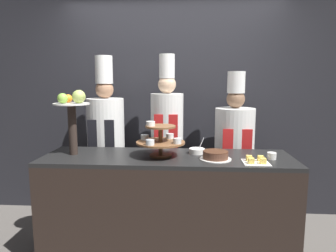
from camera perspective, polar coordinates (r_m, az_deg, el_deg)
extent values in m
cube|color=#232328|center=(3.56, 1.00, 5.57)|extent=(10.00, 0.06, 2.80)
cube|color=black|center=(2.78, -0.14, -15.48)|extent=(2.17, 0.63, 0.90)
cube|color=black|center=(2.63, -0.15, -6.10)|extent=(2.17, 0.63, 0.03)
cylinder|color=brown|center=(2.61, -1.42, -5.63)|extent=(0.19, 0.19, 0.02)
cylinder|color=brown|center=(2.58, -1.43, -2.89)|extent=(0.04, 0.04, 0.27)
cylinder|color=brown|center=(2.58, -1.43, -3.16)|extent=(0.42, 0.42, 0.02)
cylinder|color=brown|center=(2.56, -1.44, -0.10)|extent=(0.26, 0.26, 0.02)
cylinder|color=silver|center=(2.67, -4.44, -2.15)|extent=(0.07, 0.07, 0.04)
cylinder|color=red|center=(2.67, -4.43, -2.30)|extent=(0.06, 0.06, 0.03)
cylinder|color=silver|center=(2.44, -3.43, -3.13)|extent=(0.07, 0.07, 0.04)
cylinder|color=beige|center=(2.44, -3.43, -3.28)|extent=(0.06, 0.06, 0.03)
cylinder|color=silver|center=(2.50, 1.77, -2.85)|extent=(0.07, 0.07, 0.04)
cylinder|color=green|center=(2.50, 1.77, -3.01)|extent=(0.06, 0.06, 0.03)
cylinder|color=silver|center=(2.72, 0.36, -1.93)|extent=(0.07, 0.07, 0.04)
cylinder|color=gold|center=(2.72, 0.36, -2.07)|extent=(0.06, 0.06, 0.03)
cylinder|color=white|center=(2.54, -3.32, 0.45)|extent=(0.07, 0.07, 0.04)
cylinder|color=#2D231E|center=(2.77, -17.71, -0.69)|extent=(0.07, 0.07, 0.44)
cylinder|color=white|center=(2.75, -17.92, 4.03)|extent=(0.31, 0.31, 0.01)
sphere|color=#ADC160|center=(2.70, -16.62, 5.39)|extent=(0.11, 0.11, 0.11)
sphere|color=orange|center=(2.82, -18.48, 5.00)|extent=(0.07, 0.07, 0.07)
sphere|color=#84B742|center=(2.71, -19.44, 4.99)|extent=(0.09, 0.09, 0.09)
cylinder|color=white|center=(2.54, 9.01, -6.21)|extent=(0.26, 0.26, 0.01)
cylinder|color=brown|center=(2.53, 9.03, -5.49)|extent=(0.21, 0.21, 0.06)
cylinder|color=#472819|center=(2.53, 9.05, -4.79)|extent=(0.21, 0.21, 0.01)
cylinder|color=white|center=(2.66, 19.15, -5.40)|extent=(0.07, 0.07, 0.06)
cube|color=white|center=(2.51, 16.38, -6.70)|extent=(0.20, 0.20, 0.01)
cube|color=#EFCC56|center=(2.45, 15.55, -6.39)|extent=(0.04, 0.04, 0.04)
cube|color=#EFCC56|center=(2.47, 17.66, -6.36)|extent=(0.04, 0.04, 0.04)
cube|color=#EFCC56|center=(2.53, 15.19, -5.93)|extent=(0.04, 0.04, 0.04)
cube|color=#EFCC56|center=(2.55, 17.23, -5.91)|extent=(0.04, 0.04, 0.04)
cylinder|color=white|center=(2.72, 5.52, -4.75)|extent=(0.14, 0.14, 0.05)
cylinder|color=#BCBCC1|center=(2.71, 6.35, -3.35)|extent=(0.05, 0.01, 0.11)
cube|color=#38332D|center=(3.48, -11.44, -11.03)|extent=(0.30, 0.16, 0.86)
cylinder|color=white|center=(3.32, -11.80, 0.46)|extent=(0.40, 0.40, 0.54)
cube|color=black|center=(3.15, -12.66, -1.99)|extent=(0.28, 0.01, 0.35)
sphere|color=#A37556|center=(3.29, -11.99, 6.81)|extent=(0.19, 0.19, 0.19)
cylinder|color=white|center=(3.29, -12.11, 10.43)|extent=(0.18, 0.18, 0.29)
cube|color=black|center=(3.36, -0.19, -11.00)|extent=(0.26, 0.14, 0.92)
cylinder|color=silver|center=(3.19, -0.19, 1.40)|extent=(0.35, 0.35, 0.54)
cube|color=red|center=(3.05, -0.41, -0.98)|extent=(0.24, 0.01, 0.34)
sphere|color=#DBB28E|center=(3.17, -0.20, 7.92)|extent=(0.19, 0.19, 0.19)
cylinder|color=white|center=(3.17, -0.20, 11.29)|extent=(0.16, 0.16, 0.25)
cube|color=#38332D|center=(3.41, 12.20, -11.96)|extent=(0.31, 0.17, 0.80)
cylinder|color=silver|center=(3.24, 12.56, -1.09)|extent=(0.42, 0.42, 0.50)
cube|color=red|center=(3.07, 13.05, -3.56)|extent=(0.29, 0.01, 0.32)
sphere|color=#846047|center=(3.21, 12.76, 5.02)|extent=(0.19, 0.19, 0.19)
cylinder|color=white|center=(3.20, 12.86, 8.12)|extent=(0.18, 0.18, 0.22)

